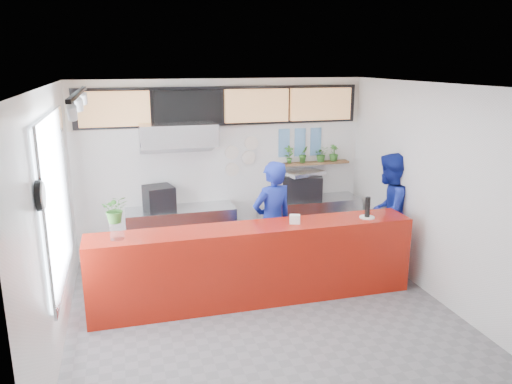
{
  "coord_description": "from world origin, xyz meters",
  "views": [
    {
      "loc": [
        -1.68,
        -5.83,
        3.28
      ],
      "look_at": [
        0.1,
        0.7,
        1.5
      ],
      "focal_mm": 35.0,
      "sensor_mm": 36.0,
      "label": 1
    }
  ],
  "objects_px": {
    "staff_center": "(272,222)",
    "panini_oven": "(159,198)",
    "service_counter": "(255,264)",
    "staff_right": "(388,211)",
    "pepper_mill": "(368,207)",
    "espresso_machine": "(302,187)"
  },
  "relations": [
    {
      "from": "staff_center",
      "to": "pepper_mill",
      "type": "bearing_deg",
      "value": 134.93
    },
    {
      "from": "service_counter",
      "to": "espresso_machine",
      "type": "distance_m",
      "value": 2.33
    },
    {
      "from": "staff_right",
      "to": "staff_center",
      "type": "bearing_deg",
      "value": -31.19
    },
    {
      "from": "service_counter",
      "to": "panini_oven",
      "type": "relative_size",
      "value": 10.09
    },
    {
      "from": "staff_center",
      "to": "staff_right",
      "type": "relative_size",
      "value": 0.99
    },
    {
      "from": "panini_oven",
      "to": "staff_right",
      "type": "bearing_deg",
      "value": -31.6
    },
    {
      "from": "service_counter",
      "to": "panini_oven",
      "type": "bearing_deg",
      "value": 122.4
    },
    {
      "from": "pepper_mill",
      "to": "panini_oven",
      "type": "bearing_deg",
      "value": 146.4
    },
    {
      "from": "panini_oven",
      "to": "staff_right",
      "type": "relative_size",
      "value": 0.24
    },
    {
      "from": "service_counter",
      "to": "pepper_mill",
      "type": "bearing_deg",
      "value": -2.03
    },
    {
      "from": "espresso_machine",
      "to": "staff_center",
      "type": "bearing_deg",
      "value": -108.02
    },
    {
      "from": "espresso_machine",
      "to": "pepper_mill",
      "type": "xyz_separation_m",
      "value": [
        0.3,
        -1.86,
        0.14
      ]
    },
    {
      "from": "service_counter",
      "to": "pepper_mill",
      "type": "relative_size",
      "value": 15.34
    },
    {
      "from": "staff_center",
      "to": "pepper_mill",
      "type": "relative_size",
      "value": 6.38
    },
    {
      "from": "panini_oven",
      "to": "staff_right",
      "type": "distance_m",
      "value": 3.72
    },
    {
      "from": "panini_oven",
      "to": "staff_center",
      "type": "bearing_deg",
      "value": -50.73
    },
    {
      "from": "service_counter",
      "to": "staff_right",
      "type": "relative_size",
      "value": 2.38
    },
    {
      "from": "staff_center",
      "to": "service_counter",
      "type": "bearing_deg",
      "value": 35.6
    },
    {
      "from": "staff_center",
      "to": "panini_oven",
      "type": "bearing_deg",
      "value": -55.59
    },
    {
      "from": "service_counter",
      "to": "panini_oven",
      "type": "height_order",
      "value": "panini_oven"
    },
    {
      "from": "service_counter",
      "to": "espresso_machine",
      "type": "xyz_separation_m",
      "value": [
        1.36,
        1.8,
        0.57
      ]
    },
    {
      "from": "service_counter",
      "to": "panini_oven",
      "type": "xyz_separation_m",
      "value": [
        -1.14,
        1.8,
        0.55
      ]
    }
  ]
}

